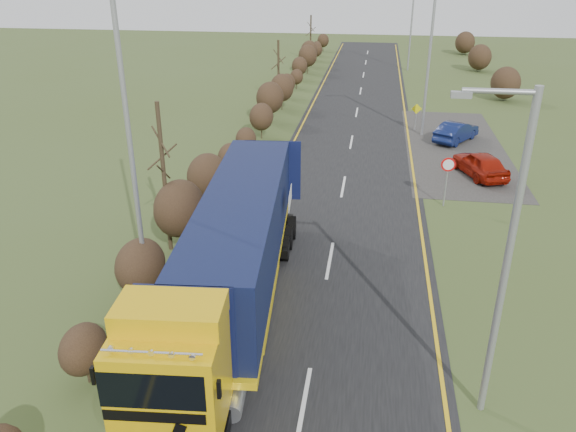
# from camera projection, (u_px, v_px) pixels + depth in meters

# --- Properties ---
(ground) EXTENTS (160.00, 160.00, 0.00)m
(ground) POSITION_uv_depth(u_px,v_px,m) (319.00, 319.00, 18.38)
(ground) COLOR #3E4E21
(ground) RESTS_ON ground
(road) EXTENTS (8.00, 120.00, 0.02)m
(road) POSITION_uv_depth(u_px,v_px,m) (341.00, 201.00, 27.38)
(road) COLOR black
(road) RESTS_ON ground
(layby) EXTENTS (6.00, 18.00, 0.02)m
(layby) POSITION_uv_depth(u_px,v_px,m) (454.00, 147.00, 35.46)
(layby) COLOR #312F2B
(layby) RESTS_ON ground
(lane_markings) EXTENTS (7.52, 116.00, 0.01)m
(lane_markings) POSITION_uv_depth(u_px,v_px,m) (340.00, 204.00, 27.09)
(lane_markings) COLOR gold
(lane_markings) RESTS_ON road
(hedgerow) EXTENTS (2.24, 102.04, 6.05)m
(hedgerow) POSITION_uv_depth(u_px,v_px,m) (208.00, 179.00, 25.66)
(hedgerow) COLOR black
(hedgerow) RESTS_ON ground
(lorry) EXTENTS (3.39, 14.48, 3.99)m
(lorry) POSITION_uv_depth(u_px,v_px,m) (234.00, 254.00, 17.73)
(lorry) COLOR black
(lorry) RESTS_ON ground
(car_red_hatchback) EXTENTS (2.92, 4.35, 1.38)m
(car_red_hatchback) POSITION_uv_depth(u_px,v_px,m) (480.00, 164.00, 30.36)
(car_red_hatchback) COLOR maroon
(car_red_hatchback) RESTS_ON ground
(car_blue_sedan) EXTENTS (3.27, 4.08, 1.30)m
(car_blue_sedan) POSITION_uv_depth(u_px,v_px,m) (456.00, 132.00, 36.28)
(car_blue_sedan) COLOR #0B153F
(car_blue_sedan) RESTS_ON ground
(streetlight_near) EXTENTS (1.80, 0.18, 8.42)m
(streetlight_near) POSITION_uv_depth(u_px,v_px,m) (504.00, 252.00, 12.83)
(streetlight_near) COLOR gray
(streetlight_near) RESTS_ON ground
(streetlight_mid) EXTENTS (1.89, 0.18, 8.90)m
(streetlight_mid) POSITION_uv_depth(u_px,v_px,m) (427.00, 61.00, 35.90)
(streetlight_mid) COLOR gray
(streetlight_mid) RESTS_ON ground
(streetlight_far) EXTENTS (2.15, 0.20, 10.15)m
(streetlight_far) POSITION_uv_depth(u_px,v_px,m) (411.00, 15.00, 58.20)
(streetlight_far) COLOR gray
(streetlight_far) RESTS_ON ground
(left_pole) EXTENTS (0.16, 0.16, 11.28)m
(left_pole) POSITION_uv_depth(u_px,v_px,m) (130.00, 146.00, 16.85)
(left_pole) COLOR gray
(left_pole) RESTS_ON ground
(speed_sign) EXTENTS (0.67, 0.10, 2.43)m
(speed_sign) POSITION_uv_depth(u_px,v_px,m) (447.00, 172.00, 26.20)
(speed_sign) COLOR gray
(speed_sign) RESTS_ON ground
(warning_board) EXTENTS (0.71, 0.11, 1.85)m
(warning_board) POSITION_uv_depth(u_px,v_px,m) (416.00, 114.00, 38.57)
(warning_board) COLOR gray
(warning_board) RESTS_ON ground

